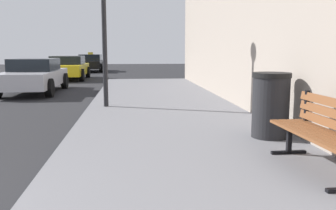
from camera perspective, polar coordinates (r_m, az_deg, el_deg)
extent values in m
cube|color=brown|center=(4.59, 20.29, -4.28)|extent=(0.14, 1.62, 0.04)
cube|color=brown|center=(4.64, 21.66, -4.20)|extent=(0.14, 1.62, 0.04)
cube|color=brown|center=(4.71, 23.00, -4.11)|extent=(0.14, 1.62, 0.04)
cube|color=brown|center=(4.77, 24.30, -4.03)|extent=(0.14, 1.62, 0.04)
cube|color=brown|center=(4.77, 24.71, -2.84)|extent=(0.09, 1.62, 0.11)
cube|color=brown|center=(4.74, 24.81, -1.30)|extent=(0.09, 1.62, 0.11)
cube|color=brown|center=(4.73, 24.91, 0.26)|extent=(0.09, 1.62, 0.11)
cube|color=black|center=(5.32, 18.55, -4.94)|extent=(0.06, 0.06, 0.45)
cube|color=black|center=(5.37, 18.45, -7.07)|extent=(0.50, 0.07, 0.04)
cube|color=black|center=(5.34, 21.01, -0.15)|extent=(0.05, 0.05, 0.44)
cylinder|color=black|center=(6.19, 15.84, -0.39)|extent=(0.60, 0.60, 0.99)
cylinder|color=black|center=(6.14, 16.05, 4.55)|extent=(0.63, 0.63, 0.08)
cylinder|color=black|center=(9.35, -9.98, 10.55)|extent=(0.12, 0.12, 3.53)
cube|color=#B7B7BF|center=(14.41, -20.37, 3.97)|extent=(1.72, 4.41, 0.55)
cube|color=black|center=(14.60, -20.25, 6.00)|extent=(1.51, 1.98, 0.45)
cylinder|color=black|center=(12.87, -18.16, 2.58)|extent=(0.22, 0.64, 0.64)
cylinder|color=black|center=(15.62, -15.99, 3.67)|extent=(0.22, 0.64, 0.64)
cylinder|color=black|center=(16.01, -22.06, 3.49)|extent=(0.22, 0.64, 0.64)
cube|color=yellow|center=(20.44, -15.55, 5.41)|extent=(1.85, 4.17, 0.55)
cube|color=black|center=(20.62, -15.51, 6.83)|extent=(1.63, 1.88, 0.45)
cylinder|color=black|center=(18.99, -13.43, 4.59)|extent=(0.22, 0.64, 0.64)
cylinder|color=black|center=(19.32, -18.89, 4.43)|extent=(0.22, 0.64, 0.64)
cylinder|color=black|center=(21.64, -12.51, 5.09)|extent=(0.22, 0.64, 0.64)
cylinder|color=black|center=(21.93, -17.34, 4.95)|extent=(0.22, 0.64, 0.64)
cube|color=black|center=(27.74, -12.11, 6.30)|extent=(1.73, 4.22, 0.55)
cube|color=black|center=(27.94, -12.09, 7.35)|extent=(1.53, 1.90, 0.45)
cube|color=yellow|center=(27.93, -12.11, 7.97)|extent=(0.36, 0.14, 0.16)
cylinder|color=black|center=(26.32, -10.52, 5.75)|extent=(0.22, 0.64, 0.64)
cylinder|color=black|center=(26.52, -14.28, 5.65)|extent=(0.22, 0.64, 0.64)
cylinder|color=black|center=(29.02, -10.10, 6.01)|extent=(0.22, 0.64, 0.64)
cylinder|color=black|center=(29.19, -13.51, 5.92)|extent=(0.22, 0.64, 0.64)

